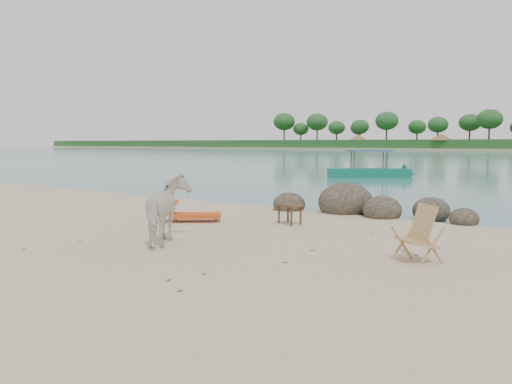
# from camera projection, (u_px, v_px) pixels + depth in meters

# --- Properties ---
(boulders) EXTENTS (6.31, 2.91, 1.29)m
(boulders) POSITION_uv_depth(u_px,v_px,m) (360.00, 206.00, 15.77)
(boulders) COLOR #2D271E
(boulders) RESTS_ON ground
(cow) EXTENTS (1.72, 1.93, 1.52)m
(cow) POSITION_uv_depth(u_px,v_px,m) (168.00, 211.00, 10.87)
(cow) COLOR silver
(cow) RESTS_ON ground
(side_table) EXTENTS (0.76, 0.61, 0.53)m
(side_table) POSITION_uv_depth(u_px,v_px,m) (290.00, 216.00, 13.51)
(side_table) COLOR #392616
(side_table) RESTS_ON ground
(lounge_chair) EXTENTS (1.75, 1.58, 0.53)m
(lounge_chair) POSITION_uv_depth(u_px,v_px,m) (196.00, 213.00, 13.98)
(lounge_chair) COLOR red
(lounge_chair) RESTS_ON ground
(deck_chair) EXTENTS (0.99, 0.99, 1.05)m
(deck_chair) POSITION_uv_depth(u_px,v_px,m) (417.00, 235.00, 9.25)
(deck_chair) COLOR tan
(deck_chair) RESTS_ON ground
(boat_near) EXTENTS (5.68, 4.51, 2.91)m
(boat_near) POSITION_uv_depth(u_px,v_px,m) (369.00, 155.00, 32.79)
(boat_near) COLOR #0F6952
(boat_near) RESTS_ON water
(dead_leaves) EXTENTS (7.68, 6.31, 0.00)m
(dead_leaves) POSITION_uv_depth(u_px,v_px,m) (235.00, 249.00, 10.46)
(dead_leaves) COLOR brown
(dead_leaves) RESTS_ON ground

